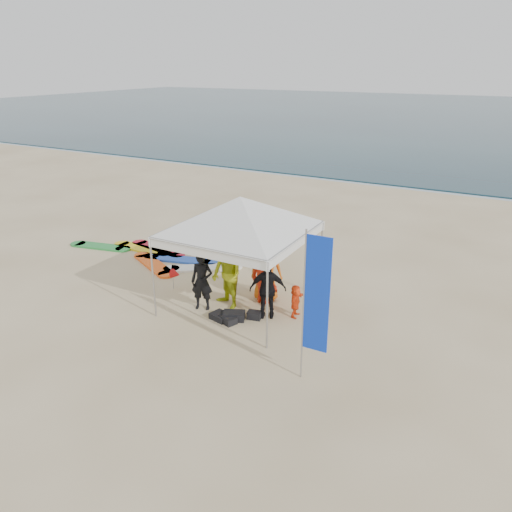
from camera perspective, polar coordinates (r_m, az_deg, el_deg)
The scene contains 14 objects.
ground at distance 12.97m, azimuth -8.53°, elevation -8.06°, with size 120.00×120.00×0.00m, color beige.
ocean at distance 69.54m, azimuth 23.43°, elevation 14.49°, with size 160.00×84.00×0.08m, color #0C2633.
shoreline_foam at distance 28.69m, azimuth 13.83°, elevation 8.02°, with size 160.00×1.20×0.01m, color silver.
person_black_a at distance 13.48m, azimuth -6.19°, elevation -2.89°, with size 0.59×0.39×1.62m, color black.
person_yellow at distance 13.45m, azimuth -3.36°, elevation -2.14°, with size 0.93×0.73×1.92m, color #B9C91C.
person_orange_a at distance 13.73m, azimuth 0.91°, elevation -2.38°, with size 1.02×0.59×1.58m, color red.
person_black_b at distance 12.93m, azimuth 1.37°, elevation -3.83°, with size 0.96×0.40×1.63m, color black.
person_orange_b at distance 13.89m, azimuth 1.18°, elevation -1.54°, with size 0.89×0.58×1.83m, color #D75E13.
person_seated at distance 13.19m, azimuth 4.55°, elevation -5.15°, with size 0.83×0.26×0.90m, color #FD4816.
canopy_tent at distance 12.85m, azimuth -1.84°, elevation 6.77°, with size 4.69×4.69×3.54m.
feather_flag at distance 9.98m, azimuth 6.81°, elevation -4.66°, with size 0.56×0.04×3.34m.
marker_pennant at distance 14.82m, azimuth -9.14°, elevation -2.07°, with size 0.28×0.28×0.64m.
gear_pile at distance 13.14m, azimuth -2.73°, elevation -6.94°, with size 1.26×0.92×0.22m.
surfboard_spread at distance 17.66m, azimuth -10.57°, elevation 0.13°, with size 6.39×3.31×0.07m.
Camera 1 is at (7.01, -8.90, 6.31)m, focal length 35.00 mm.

